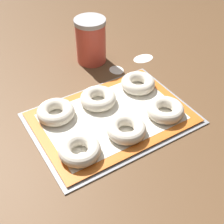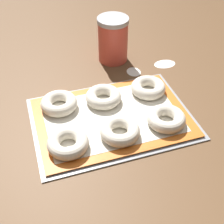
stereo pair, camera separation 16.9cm
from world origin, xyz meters
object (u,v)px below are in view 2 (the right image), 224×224
at_px(baking_tray, 112,118).
at_px(bagel_front_right, 166,119).
at_px(bagel_front_center, 120,131).
at_px(bagel_back_center, 103,97).
at_px(bagel_back_left, 59,103).
at_px(flour_canister, 113,39).
at_px(bagel_back_right, 148,88).
at_px(bagel_front_left, 68,143).

height_order(baking_tray, bagel_front_right, bagel_front_right).
height_order(baking_tray, bagel_front_center, bagel_front_center).
bearing_deg(bagel_back_center, bagel_front_right, -46.69).
height_order(baking_tray, bagel_back_left, bagel_back_left).
xyz_separation_m(bagel_back_left, flour_canister, (0.25, 0.24, 0.06)).
height_order(bagel_front_center, bagel_back_right, same).
bearing_deg(bagel_back_left, bagel_front_center, -50.85).
xyz_separation_m(baking_tray, bagel_front_right, (0.14, -0.08, 0.03)).
bearing_deg(bagel_back_right, bagel_back_center, -179.83).
bearing_deg(baking_tray, bagel_back_center, 92.49).
bearing_deg(bagel_front_center, bagel_front_right, 2.46).
bearing_deg(baking_tray, bagel_back_left, 148.22).
xyz_separation_m(bagel_back_center, flour_canister, (0.11, 0.25, 0.06)).
xyz_separation_m(baking_tray, bagel_back_center, (-0.00, 0.08, 0.03)).
height_order(bagel_front_center, flour_canister, flour_canister).
xyz_separation_m(bagel_front_center, bagel_back_center, (0.00, 0.16, 0.00)).
xyz_separation_m(bagel_back_right, flour_canister, (-0.04, 0.25, 0.06)).
distance_m(baking_tray, flour_canister, 0.35).
distance_m(baking_tray, bagel_back_left, 0.17).
bearing_deg(bagel_front_left, bagel_back_center, 47.27).
distance_m(bagel_back_left, bagel_back_center, 0.14).
distance_m(baking_tray, bagel_back_right, 0.17).
bearing_deg(bagel_front_left, bagel_back_right, 28.06).
relative_size(bagel_front_center, bagel_back_left, 1.00).
distance_m(bagel_front_center, bagel_back_center, 0.16).
xyz_separation_m(bagel_front_left, flour_canister, (0.26, 0.41, 0.06)).
bearing_deg(bagel_back_right, bagel_front_right, -93.16).
height_order(bagel_back_center, bagel_back_right, same).
relative_size(baking_tray, bagel_back_left, 4.20).
height_order(bagel_front_right, flour_canister, flour_canister).
relative_size(bagel_front_center, bagel_back_right, 1.00).
relative_size(baking_tray, flour_canister, 2.85).
distance_m(bagel_front_right, bagel_back_center, 0.21).
height_order(bagel_back_center, flour_canister, flour_canister).
bearing_deg(bagel_back_center, bagel_back_right, 0.17).
height_order(bagel_back_right, flour_canister, flour_canister).
distance_m(bagel_front_center, bagel_back_left, 0.22).
xyz_separation_m(bagel_front_left, bagel_back_right, (0.30, 0.16, 0.00)).
bearing_deg(bagel_front_center, baking_tray, 87.42).
xyz_separation_m(baking_tray, bagel_front_center, (-0.00, -0.08, 0.03)).
relative_size(bagel_front_left, bagel_back_center, 1.00).
distance_m(baking_tray, bagel_back_center, 0.08).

